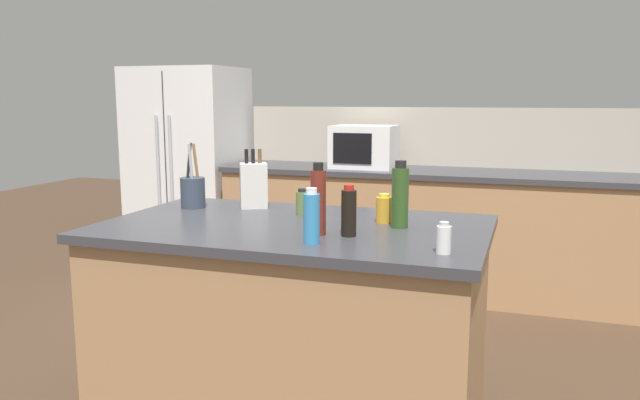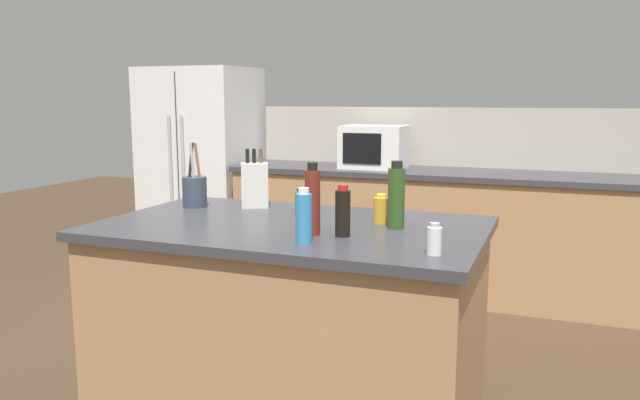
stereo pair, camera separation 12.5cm
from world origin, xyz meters
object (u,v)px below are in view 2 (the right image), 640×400
Objects in this scene: utensil_crock at (195,190)px; dish_soap_bottle at (304,217)px; knife_block at (255,185)px; microwave at (375,147)px; spice_jar_oregano at (301,203)px; salt_shaker at (434,240)px; vinegar_bottle at (313,201)px; olive_oil_bottle at (396,197)px; honey_jar at (381,210)px; refrigerator at (202,169)px; soy_sauce_bottle at (343,212)px.

dish_soap_bottle is (0.81, -0.53, 0.02)m from utensil_crock.
microwave is at bearing 59.17° from knife_block.
spice_jar_oregano is at bearing -83.55° from microwave.
knife_block is 1.19m from salt_shaker.
spice_jar_oregano is (0.58, -0.01, -0.02)m from utensil_crock.
salt_shaker is at bearing -15.93° from vinegar_bottle.
utensil_crock reaches higher than salt_shaker.
utensil_crock is at bearing 172.37° from olive_oil_bottle.
microwave is 2.14m from honey_jar.
refrigerator is at bearing 128.40° from dish_soap_bottle.
spice_jar_oregano is at bearing 164.37° from olive_oil_bottle.
spice_jar_oregano is at bearing 132.57° from soy_sauce_bottle.
utensil_crock is 1.57× the size of soy_sauce_bottle.
microwave is 2.00m from spice_jar_oregano.
knife_block is 1.03× the size of olive_oil_bottle.
dish_soap_bottle reaches higher than spice_jar_oregano.
dish_soap_bottle is at bearing -80.46° from vinegar_bottle.
salt_shaker is (0.51, -0.15, -0.08)m from vinegar_bottle.
refrigerator reaches higher than dish_soap_bottle.
dish_soap_bottle is 1.71× the size of spice_jar_oregano.
spice_jar_oregano is at bearing 113.99° from dish_soap_bottle.
spice_jar_oregano is (-0.40, 0.06, -0.00)m from honey_jar.
utensil_crock is 0.58m from spice_jar_oregano.
spice_jar_oregano is (0.22, -1.99, -0.11)m from microwave.
dish_soap_bottle is at bearing -33.26° from utensil_crock.
microwave reaches higher than dish_soap_bottle.
olive_oil_bottle is at bearing -7.63° from utensil_crock.
spice_jar_oregano is (1.80, -2.04, 0.13)m from refrigerator.
refrigerator is 3.61× the size of microwave.
utensil_crock is 1.53× the size of dish_soap_bottle.
refrigerator is 3.21m from soy_sauce_bottle.
olive_oil_bottle is at bearing 56.90° from dish_soap_bottle.
olive_oil_bottle is at bearing -45.84° from knife_block.
knife_block reaches higher than vinegar_bottle.
vinegar_bottle is (0.78, -0.38, 0.05)m from utensil_crock.
dish_soap_bottle is at bearing -123.10° from olive_oil_bottle.
salt_shaker is at bearing -22.42° from soy_sauce_bottle.
vinegar_bottle is 1.41× the size of soy_sauce_bottle.
olive_oil_bottle is (1.06, -0.14, 0.05)m from utensil_crock.
vinegar_bottle reaches higher than spice_jar_oregano.
microwave reaches higher than soy_sauce_bottle.
olive_oil_bottle is at bearing 121.37° from salt_shaker.
utensil_crock is at bearing 158.06° from soy_sauce_bottle.
refrigerator is at bearing 121.02° from utensil_crock.
soy_sauce_bottle is (0.91, -0.36, 0.01)m from utensil_crock.
knife_block is at bearing 143.40° from soy_sauce_bottle.
honey_jar is (0.19, 0.32, -0.08)m from vinegar_bottle.
dish_soap_bottle is at bearing -78.86° from knife_block.
knife_block is 2.27× the size of honey_jar.
spice_jar_oregano is (-0.23, 0.52, -0.04)m from dish_soap_bottle.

